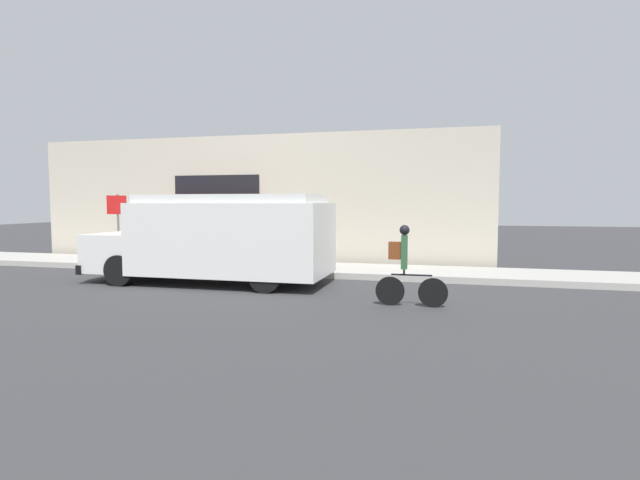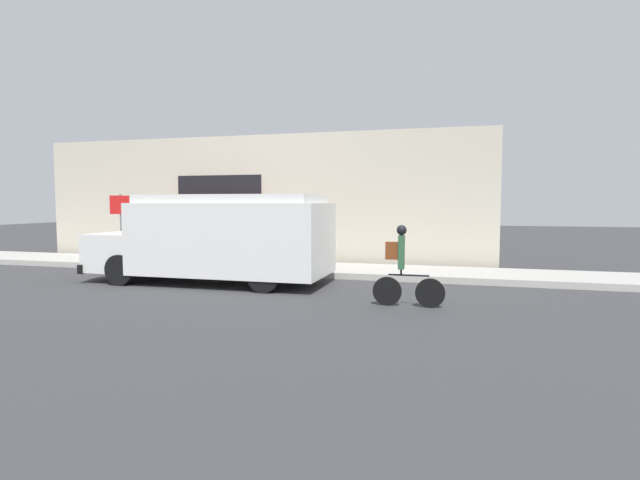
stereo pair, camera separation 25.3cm
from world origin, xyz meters
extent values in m
plane|color=#38383A|center=(0.00, 0.00, 0.00)|extent=(70.00, 70.00, 0.00)
cube|color=#ADAAA3|center=(0.00, 1.17, 0.09)|extent=(28.00, 2.34, 0.18)
cube|color=beige|center=(0.00, 2.74, 2.22)|extent=(16.47, 0.18, 4.44)
cube|color=black|center=(-1.14, 2.63, 2.75)|extent=(3.21, 0.05, 0.66)
cube|color=maroon|center=(-1.14, 2.36, 2.35)|extent=(3.37, 0.59, 0.10)
cube|color=white|center=(1.35, -1.46, 1.20)|extent=(5.00, 2.39, 1.84)
cube|color=white|center=(-1.84, -1.48, 0.78)|extent=(1.42, 2.17, 1.01)
cube|color=white|center=(1.35, -1.46, 2.22)|extent=(4.60, 2.20, 0.21)
cube|color=black|center=(-2.50, -1.49, 0.38)|extent=(0.14, 2.30, 0.24)
cube|color=red|center=(-0.03, -0.04, 1.29)|extent=(0.03, 0.44, 0.44)
cylinder|color=black|center=(-1.34, -0.46, 0.40)|extent=(0.80, 0.27, 0.80)
cylinder|color=black|center=(-1.32, -2.49, 0.40)|extent=(0.80, 0.27, 0.80)
cylinder|color=black|center=(2.62, -0.43, 0.40)|extent=(0.80, 0.27, 0.80)
cylinder|color=black|center=(2.64, -2.46, 0.40)|extent=(0.80, 0.27, 0.80)
cylinder|color=black|center=(6.53, -3.13, 0.30)|extent=(0.60, 0.05, 0.60)
cylinder|color=black|center=(5.66, -3.15, 0.30)|extent=(0.60, 0.05, 0.60)
cylinder|color=black|center=(6.09, -3.14, 0.65)|extent=(0.83, 0.05, 0.04)
cylinder|color=black|center=(5.94, -3.15, 0.71)|extent=(0.04, 0.04, 0.12)
cube|color=#2D5B38|center=(5.94, -3.15, 1.12)|extent=(0.12, 0.20, 0.69)
sphere|color=black|center=(5.94, -3.15, 1.57)|extent=(0.21, 0.21, 0.21)
cube|color=brown|center=(5.75, -3.15, 1.15)|extent=(0.26, 0.15, 0.36)
cylinder|color=slate|center=(-3.59, 0.51, 1.29)|extent=(0.07, 0.07, 2.23)
cube|color=red|center=(-3.59, 0.46, 2.05)|extent=(0.45, 0.45, 0.60)
cylinder|color=#2D5138|center=(-0.25, 1.48, 0.55)|extent=(0.51, 0.51, 0.74)
cylinder|color=black|center=(-0.25, 1.48, 0.93)|extent=(0.52, 0.52, 0.04)
camera|label=1|loc=(6.87, -13.41, 2.14)|focal=28.00mm
camera|label=2|loc=(7.12, -13.34, 2.14)|focal=28.00mm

